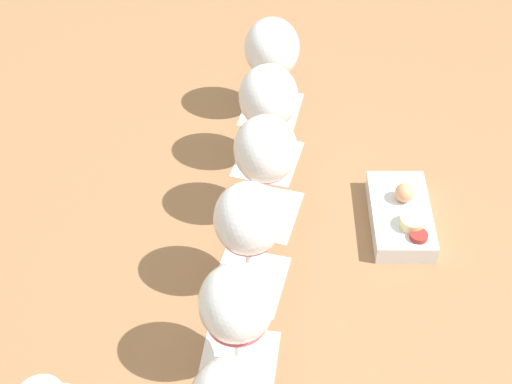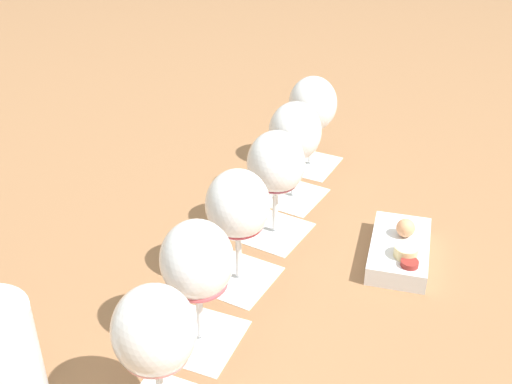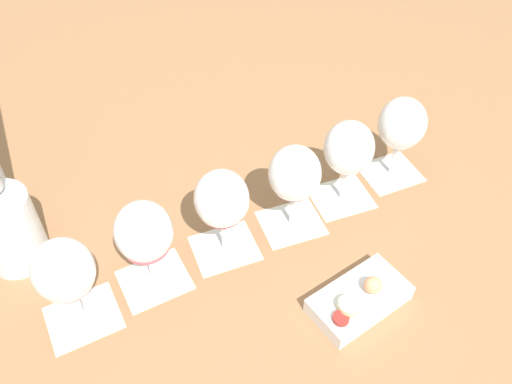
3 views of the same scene
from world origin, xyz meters
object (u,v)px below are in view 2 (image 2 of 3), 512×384
object	(u,v)px
wine_glass_5	(313,108)
snack_dish	(400,249)
wine_glass_2	(238,210)
wine_glass_1	(197,265)
wine_glass_4	(295,136)
wine_glass_3	(276,168)
wine_glass_0	(155,337)

from	to	relation	value
wine_glass_5	snack_dish	world-z (taller)	wine_glass_5
wine_glass_2	snack_dish	bearing A→B (deg)	-112.46
wine_glass_1	wine_glass_4	size ratio (longest dim) A/B	1.00
wine_glass_2	wine_glass_4	distance (m)	0.24
wine_glass_4	snack_dish	distance (m)	0.25
wine_glass_3	wine_glass_5	xyz separation A→B (m)	(0.15, -0.19, 0.00)
wine_glass_1	wine_glass_2	world-z (taller)	same
wine_glass_3	wine_glass_5	bearing A→B (deg)	-51.60
wine_glass_4	wine_glass_5	world-z (taller)	same
wine_glass_4	wine_glass_2	bearing A→B (deg)	124.89
wine_glass_2	wine_glass_0	bearing A→B (deg)	128.03
wine_glass_1	wine_glass_3	distance (m)	0.26
wine_glass_0	wine_glass_4	size ratio (longest dim) A/B	1.00
wine_glass_5	snack_dish	bearing A→B (deg)	166.54
wine_glass_1	wine_glass_4	world-z (taller)	same
wine_glass_5	snack_dish	xyz separation A→B (m)	(-0.31, 0.07, -0.10)
wine_glass_1	wine_glass_2	distance (m)	0.13
wine_glass_0	wine_glass_1	world-z (taller)	same
wine_glass_0	wine_glass_3	world-z (taller)	same
wine_glass_0	wine_glass_1	distance (m)	0.12
wine_glass_2	wine_glass_4	xyz separation A→B (m)	(0.14, -0.20, 0.00)
wine_glass_0	wine_glass_2	distance (m)	0.25
wine_glass_2	wine_glass_3	size ratio (longest dim) A/B	1.00
wine_glass_3	snack_dish	size ratio (longest dim) A/B	1.00
wine_glass_1	wine_glass_4	xyz separation A→B (m)	(0.22, -0.31, -0.00)
wine_glass_2	wine_glass_5	bearing A→B (deg)	-54.04
wine_glass_4	wine_glass_5	xyz separation A→B (m)	(0.08, -0.10, 0.00)
wine_glass_1	snack_dish	distance (m)	0.34
wine_glass_1	wine_glass_3	bearing A→B (deg)	-56.28
wine_glass_0	wine_glass_5	xyz separation A→B (m)	(0.37, -0.50, 0.00)
wine_glass_0	snack_dish	bearing A→B (deg)	-81.49
wine_glass_4	wine_glass_3	bearing A→B (deg)	128.73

